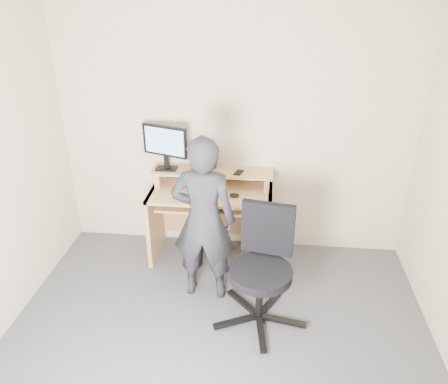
% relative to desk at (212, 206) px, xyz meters
% --- Properties ---
extents(ground, '(3.50, 3.50, 0.00)m').
position_rel_desk_xyz_m(ground, '(0.20, -1.53, -0.55)').
color(ground, '#4E4D52').
rests_on(ground, ground).
extents(back_wall, '(3.50, 0.02, 2.50)m').
position_rel_desk_xyz_m(back_wall, '(0.20, 0.22, 0.70)').
color(back_wall, beige).
rests_on(back_wall, ground).
extents(ceiling, '(3.50, 3.50, 0.02)m').
position_rel_desk_xyz_m(ceiling, '(0.20, -1.53, 1.95)').
color(ceiling, white).
rests_on(ceiling, back_wall).
extents(desk, '(1.20, 0.60, 0.91)m').
position_rel_desk_xyz_m(desk, '(0.00, 0.00, 0.00)').
color(desk, tan).
rests_on(desk, ground).
extents(monitor, '(0.46, 0.18, 0.45)m').
position_rel_desk_xyz_m(monitor, '(-0.46, 0.05, 0.63)').
color(monitor, black).
rests_on(monitor, desk).
extents(external_drive, '(0.07, 0.13, 0.20)m').
position_rel_desk_xyz_m(external_drive, '(-0.08, 0.09, 0.46)').
color(external_drive, black).
rests_on(external_drive, desk).
extents(travel_mug, '(0.10, 0.10, 0.18)m').
position_rel_desk_xyz_m(travel_mug, '(0.02, 0.09, 0.45)').
color(travel_mug, '#B0AFB4').
rests_on(travel_mug, desk).
extents(smartphone, '(0.10, 0.14, 0.01)m').
position_rel_desk_xyz_m(smartphone, '(0.26, 0.03, 0.37)').
color(smartphone, black).
rests_on(smartphone, desk).
extents(charger, '(0.05, 0.05, 0.03)m').
position_rel_desk_xyz_m(charger, '(-0.18, -0.02, 0.38)').
color(charger, black).
rests_on(charger, desk).
extents(headphones, '(0.18, 0.18, 0.06)m').
position_rel_desk_xyz_m(headphones, '(-0.09, 0.14, 0.37)').
color(headphones, silver).
rests_on(headphones, desk).
extents(keyboard, '(0.48, 0.23, 0.03)m').
position_rel_desk_xyz_m(keyboard, '(-0.01, -0.17, 0.12)').
color(keyboard, black).
rests_on(keyboard, desk).
extents(mouse, '(0.11, 0.08, 0.04)m').
position_rel_desk_xyz_m(mouse, '(0.24, -0.18, 0.22)').
color(mouse, black).
rests_on(mouse, desk).
extents(office_chair, '(0.78, 0.77, 0.99)m').
position_rel_desk_xyz_m(office_chair, '(0.54, -0.91, -0.01)').
color(office_chair, black).
rests_on(office_chair, ground).
extents(person, '(0.57, 0.39, 1.53)m').
position_rel_desk_xyz_m(person, '(0.02, -0.67, 0.22)').
color(person, black).
rests_on(person, ground).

